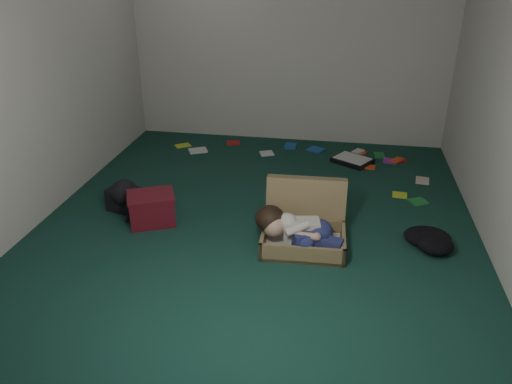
% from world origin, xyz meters
% --- Properties ---
extents(floor, '(4.50, 4.50, 0.00)m').
position_xyz_m(floor, '(0.00, 0.00, 0.00)').
color(floor, '#13372D').
rests_on(floor, ground).
extents(wall_back, '(4.50, 0.00, 4.50)m').
position_xyz_m(wall_back, '(0.00, 2.25, 1.30)').
color(wall_back, silver).
rests_on(wall_back, ground).
extents(wall_front, '(4.50, 0.00, 4.50)m').
position_xyz_m(wall_front, '(0.00, -2.25, 1.30)').
color(wall_front, silver).
rests_on(wall_front, ground).
extents(wall_left, '(0.00, 4.50, 4.50)m').
position_xyz_m(wall_left, '(-2.00, 0.00, 1.30)').
color(wall_left, silver).
rests_on(wall_left, ground).
extents(suitcase, '(0.73, 0.71, 0.52)m').
position_xyz_m(suitcase, '(0.45, -0.32, 0.15)').
color(suitcase, olive).
rests_on(suitcase, floor).
extents(person, '(0.77, 0.36, 0.32)m').
position_xyz_m(person, '(0.41, -0.49, 0.20)').
color(person, beige).
rests_on(person, suitcase).
extents(maroon_bin, '(0.52, 0.47, 0.29)m').
position_xyz_m(maroon_bin, '(-0.96, -0.25, 0.15)').
color(maroon_bin, '#5A121B').
rests_on(maroon_bin, floor).
extents(backpack, '(0.47, 0.41, 0.24)m').
position_xyz_m(backpack, '(-1.31, -0.05, 0.12)').
color(backpack, black).
rests_on(backpack, floor).
extents(clothing_pile, '(0.53, 0.48, 0.14)m').
position_xyz_m(clothing_pile, '(1.49, -0.22, 0.07)').
color(clothing_pile, black).
rests_on(clothing_pile, floor).
extents(paper_tray, '(0.54, 0.50, 0.06)m').
position_xyz_m(paper_tray, '(0.87, 1.56, 0.03)').
color(paper_tray, black).
rests_on(paper_tray, floor).
extents(book_scatter, '(3.11, 1.57, 0.02)m').
position_xyz_m(book_scatter, '(0.56, 1.55, 0.01)').
color(book_scatter, '#CEE828').
rests_on(book_scatter, floor).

